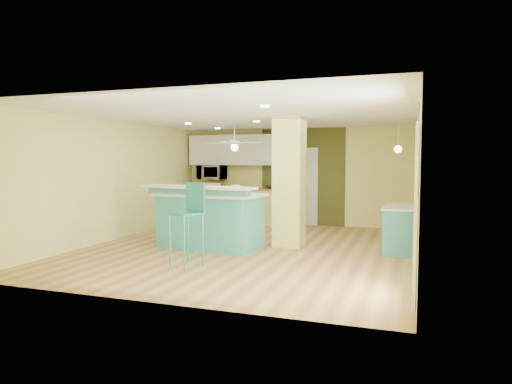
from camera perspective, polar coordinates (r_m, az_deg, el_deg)
floor at (r=8.77m, az=-0.84°, el=-7.08°), size 6.00×7.00×0.01m
ceiling at (r=8.64m, az=-0.86°, el=9.48°), size 6.00×7.00×0.01m
wall_back at (r=11.96m, az=4.91°, el=1.93°), size 6.00×0.01×2.50m
wall_front at (r=5.46m, az=-13.56°, el=-0.62°), size 6.00×0.01×2.50m
wall_left at (r=10.05m, az=-17.18°, el=1.37°), size 0.01×7.00×2.50m
wall_right at (r=8.09m, az=19.57°, el=0.73°), size 0.01×7.00×2.50m
wood_panel at (r=8.69m, az=19.43°, el=0.94°), size 0.02×3.40×2.50m
olive_accent at (r=11.90m, az=5.83°, el=1.91°), size 2.20×0.02×2.50m
interior_door at (r=11.88m, az=5.79°, el=0.70°), size 0.82×0.05×2.00m
french_door at (r=5.82m, az=19.31°, el=-2.44°), size 0.04×1.08×2.10m
column at (r=8.89m, az=4.20°, el=1.22°), size 0.55×0.55×2.50m
kitchen_run at (r=12.11m, az=-1.44°, el=-1.72°), size 3.25×0.63×0.94m
stove at (r=12.47m, az=-5.54°, el=-1.63°), size 0.76×0.66×1.08m
upper_cabinets at (r=12.17m, az=-1.25°, el=5.27°), size 3.20×0.34×0.80m
microwave at (r=12.43m, az=-5.55°, el=2.46°), size 0.70×0.48×0.39m
ceiling_fan at (r=10.87m, az=-2.70°, el=6.10°), size 1.41×1.41×0.61m
pendant_lamp at (r=8.84m, az=17.33°, el=5.15°), size 0.14×0.14×0.69m
wall_decor at (r=8.88m, az=19.33°, el=2.94°), size 0.03×0.90×0.70m
peninsula at (r=8.78m, az=-5.80°, el=-3.35°), size 2.31×1.47×1.21m
bar_stool at (r=7.32m, az=-8.23°, el=-2.31°), size 0.57×0.57×1.32m
side_counter at (r=8.84m, az=17.44°, el=-4.36°), size 0.55×1.31×0.84m
fruit_bowl at (r=11.81m, az=2.00°, el=0.61°), size 0.37×0.37×0.08m
canister at (r=8.82m, az=-2.55°, el=0.40°), size 0.17×0.17×0.15m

